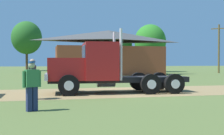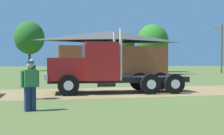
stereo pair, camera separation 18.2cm
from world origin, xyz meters
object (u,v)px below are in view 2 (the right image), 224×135
(truck_foreground_white, at_px, (98,69))
(utility_pole_near, at_px, (222,47))
(visitor_by_barrel, at_px, (30,84))
(shed_building, at_px, (111,53))
(visitor_walking_mid, at_px, (32,77))

(truck_foreground_white, height_order, utility_pole_near, utility_pole_near)
(visitor_by_barrel, relative_size, utility_pole_near, 0.23)
(truck_foreground_white, bearing_deg, shed_building, 76.13)
(visitor_by_barrel, bearing_deg, truck_foreground_white, 58.09)
(truck_foreground_white, distance_m, visitor_by_barrel, 5.93)
(visitor_by_barrel, height_order, utility_pole_near, utility_pole_near)
(visitor_walking_mid, distance_m, utility_pole_near, 35.89)
(visitor_by_barrel, distance_m, utility_pole_near, 38.03)
(utility_pole_near, bearing_deg, visitor_by_barrel, -132.17)
(truck_foreground_white, distance_m, visitor_walking_mid, 3.79)
(visitor_by_barrel, bearing_deg, utility_pole_near, 47.83)
(truck_foreground_white, height_order, visitor_walking_mid, truck_foreground_white)
(shed_building, bearing_deg, visitor_by_barrel, -107.72)
(visitor_by_barrel, bearing_deg, visitor_walking_mid, 92.07)
(utility_pole_near, bearing_deg, visitor_walking_mid, -135.62)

